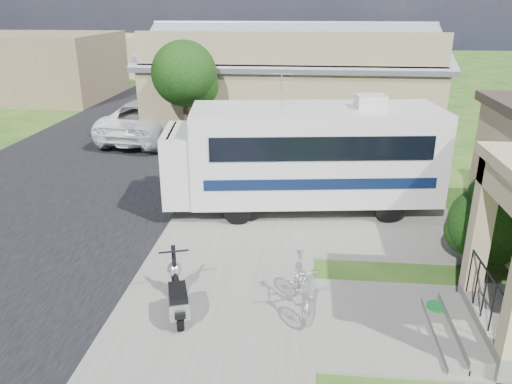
# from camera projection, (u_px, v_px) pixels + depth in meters

# --- Properties ---
(ground) EXTENTS (120.00, 120.00, 0.00)m
(ground) POSITION_uv_depth(u_px,v_px,m) (268.00, 290.00, 10.75)
(ground) COLOR #1C4111
(street_slab) EXTENTS (9.00, 80.00, 0.02)m
(street_slab) POSITION_uv_depth(u_px,v_px,m) (107.00, 151.00, 20.74)
(street_slab) COLOR black
(street_slab) RESTS_ON ground
(sidewalk_slab) EXTENTS (4.00, 80.00, 0.06)m
(sidewalk_slab) POSITION_uv_depth(u_px,v_px,m) (262.00, 155.00, 20.14)
(sidewalk_slab) COLOR #5E5B55
(sidewalk_slab) RESTS_ON ground
(driveway_slab) EXTENTS (7.00, 6.00, 0.05)m
(driveway_slab) POSITION_uv_depth(u_px,v_px,m) (330.00, 211.00, 14.79)
(driveway_slab) COLOR #5E5B55
(driveway_slab) RESTS_ON ground
(walk_slab) EXTENTS (4.00, 3.00, 0.05)m
(walk_slab) POSITION_uv_depth(u_px,v_px,m) (420.00, 325.00, 9.54)
(walk_slab) COLOR #5E5B55
(walk_slab) RESTS_ON ground
(warehouse) EXTENTS (12.50, 8.40, 5.04)m
(warehouse) POSITION_uv_depth(u_px,v_px,m) (291.00, 91.00, 23.04)
(warehouse) COLOR #7B6B4D
(warehouse) RESTS_ON ground
(distant_bldg_far) EXTENTS (10.00, 8.00, 4.00)m
(distant_bldg_far) POSITION_uv_depth(u_px,v_px,m) (31.00, 66.00, 32.08)
(distant_bldg_far) COLOR brown
(distant_bldg_far) RESTS_ON ground
(distant_bldg_near) EXTENTS (8.00, 7.00, 3.20)m
(distant_bldg_near) POSITION_uv_depth(u_px,v_px,m) (126.00, 55.00, 43.20)
(distant_bldg_near) COLOR #7B6B4D
(distant_bldg_near) RESTS_ON ground
(street_tree_a) EXTENTS (2.44, 2.40, 4.58)m
(street_tree_a) POSITION_uv_depth(u_px,v_px,m) (187.00, 77.00, 18.36)
(street_tree_a) COLOR #302115
(street_tree_a) RESTS_ON ground
(street_tree_b) EXTENTS (2.44, 2.40, 4.73)m
(street_tree_b) POSITION_uv_depth(u_px,v_px,m) (228.00, 49.00, 27.61)
(street_tree_b) COLOR #302115
(street_tree_b) RESTS_ON ground
(street_tree_c) EXTENTS (2.44, 2.40, 4.42)m
(street_tree_c) POSITION_uv_depth(u_px,v_px,m) (247.00, 43.00, 36.08)
(street_tree_c) COLOR #302115
(street_tree_c) RESTS_ON ground
(motorhome) EXTENTS (8.06, 3.45, 4.00)m
(motorhome) POSITION_uv_depth(u_px,v_px,m) (305.00, 154.00, 14.40)
(motorhome) COLOR #BBBCB7
(motorhome) RESTS_ON ground
(shrub) EXTENTS (1.88, 1.79, 2.30)m
(shrub) POSITION_uv_depth(u_px,v_px,m) (489.00, 220.00, 11.33)
(shrub) COLOR #302115
(shrub) RESTS_ON ground
(scooter) EXTENTS (0.85, 1.69, 1.14)m
(scooter) POSITION_uv_depth(u_px,v_px,m) (177.00, 295.00, 9.66)
(scooter) COLOR black
(scooter) RESTS_ON ground
(bicycle) EXTENTS (0.77, 1.89, 1.10)m
(bicycle) POSITION_uv_depth(u_px,v_px,m) (301.00, 286.00, 9.86)
(bicycle) COLOR #B6B7BE
(bicycle) RESTS_ON ground
(pickup_truck) EXTENTS (3.67, 6.69, 1.78)m
(pickup_truck) POSITION_uv_depth(u_px,v_px,m) (152.00, 118.00, 22.64)
(pickup_truck) COLOR white
(pickup_truck) RESTS_ON ground
(van) EXTENTS (2.62, 5.95, 1.70)m
(van) POSITION_uv_depth(u_px,v_px,m) (187.00, 92.00, 29.40)
(van) COLOR white
(van) RESTS_ON ground
(garden_hose) EXTENTS (0.41, 0.41, 0.18)m
(garden_hose) POSITION_uv_depth(u_px,v_px,m) (437.00, 310.00, 9.88)
(garden_hose) COLOR #156C2A
(garden_hose) RESTS_ON ground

